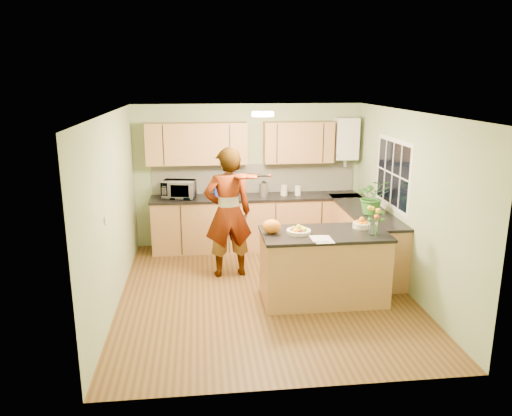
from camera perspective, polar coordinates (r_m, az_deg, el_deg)
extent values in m
plane|color=#503416|center=(7.12, 1.02, -9.66)|extent=(4.50, 4.50, 0.00)
cube|color=white|center=(6.50, 1.12, 10.86)|extent=(4.00, 4.50, 0.02)
cube|color=#8EA878|center=(8.88, -0.84, 3.75)|extent=(4.00, 0.02, 2.50)
cube|color=#8EA878|center=(4.59, 4.78, -6.90)|extent=(4.00, 0.02, 2.50)
cube|color=#8EA878|center=(6.74, -16.03, -0.36)|extent=(0.02, 4.50, 2.50)
cube|color=#8EA878|center=(7.23, 16.97, 0.58)|extent=(0.02, 4.50, 2.50)
cube|color=#A77043|center=(8.79, 0.02, -1.73)|extent=(3.60, 0.60, 0.90)
cube|color=black|center=(8.66, 0.03, 1.24)|extent=(3.64, 0.62, 0.04)
cube|color=#A77043|center=(8.10, 12.26, -3.51)|extent=(0.60, 2.20, 0.90)
cube|color=black|center=(7.97, 12.37, -0.30)|extent=(0.62, 2.24, 0.04)
cube|color=silver|center=(8.89, -0.19, 3.43)|extent=(3.60, 0.02, 0.52)
cube|color=#A77043|center=(8.58, -6.78, 7.32)|extent=(1.70, 0.34, 0.70)
cube|color=#A77043|center=(8.75, 4.85, 7.51)|extent=(1.20, 0.34, 0.70)
cube|color=white|center=(8.95, 10.24, 7.82)|extent=(0.40, 0.30, 0.72)
cylinder|color=silver|center=(9.01, 10.13, 5.30)|extent=(0.06, 0.06, 0.20)
cube|color=white|center=(7.71, 15.36, 3.82)|extent=(0.01, 1.30, 1.05)
cube|color=black|center=(7.71, 15.33, 3.82)|extent=(0.01, 1.18, 0.92)
cube|color=white|center=(6.16, -16.80, -1.34)|extent=(0.02, 0.09, 0.09)
cylinder|color=#FFEABF|center=(6.80, 0.78, 10.69)|extent=(0.30, 0.30, 0.06)
cylinder|color=white|center=(6.80, 0.78, 10.94)|extent=(0.10, 0.10, 0.02)
cube|color=#A77043|center=(6.81, 7.71, -6.78)|extent=(1.63, 0.81, 0.91)
cube|color=black|center=(6.65, 7.85, -2.95)|extent=(1.67, 0.85, 0.04)
cylinder|color=beige|center=(6.56, 4.90, -2.70)|extent=(0.32, 0.32, 0.05)
cylinder|color=beige|center=(6.92, 11.98, -1.94)|extent=(0.24, 0.24, 0.07)
cylinder|color=silver|center=(6.62, 13.31, -2.17)|extent=(0.10, 0.10, 0.21)
ellipsoid|color=orange|center=(6.53, 1.81, -2.11)|extent=(0.30, 0.28, 0.18)
cube|color=silver|center=(6.34, 7.64, -3.57)|extent=(0.23, 0.32, 0.01)
imported|color=#DCAF87|center=(7.43, -3.21, -0.55)|extent=(0.77, 0.56, 1.97)
imported|color=white|center=(8.60, -8.81, 2.13)|extent=(0.60, 0.47, 0.30)
cube|color=navy|center=(8.58, -3.75, 2.06)|extent=(0.32, 0.24, 0.25)
cylinder|color=silver|center=(8.65, 0.90, 2.13)|extent=(0.17, 0.17, 0.23)
sphere|color=black|center=(8.61, 0.90, 3.14)|extent=(0.08, 0.08, 0.08)
cylinder|color=beige|center=(8.71, 3.22, 2.04)|extent=(0.14, 0.14, 0.18)
cylinder|color=white|center=(8.73, 4.82, 2.00)|extent=(0.13, 0.13, 0.17)
imported|color=#347828|center=(7.66, 13.18, 1.27)|extent=(0.53, 0.47, 0.53)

